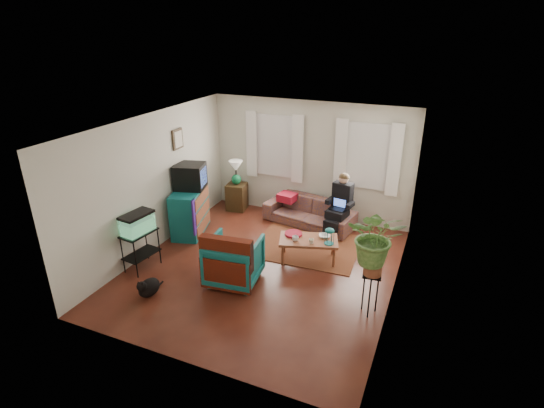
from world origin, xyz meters
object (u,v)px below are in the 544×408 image
at_px(sofa, 309,208).
at_px(armchair, 234,258).
at_px(side_table, 237,197).
at_px(dresser, 190,211).
at_px(aquarium_stand, 141,250).
at_px(coffee_table, 308,249).
at_px(plant_stand, 370,294).

height_order(sofa, armchair, armchair).
height_order(side_table, dresser, dresser).
distance_m(aquarium_stand, coffee_table, 3.01).
bearing_deg(armchair, side_table, -69.98).
bearing_deg(plant_stand, side_table, 143.36).
bearing_deg(coffee_table, armchair, -146.89).
xyz_separation_m(dresser, aquarium_stand, (-0.01, -1.56, -0.12)).
bearing_deg(dresser, armchair, -52.54).
bearing_deg(side_table, sofa, -3.81).
bearing_deg(aquarium_stand, sofa, 60.18).
distance_m(aquarium_stand, plant_stand, 4.00).
height_order(sofa, dresser, dresser).
distance_m(dresser, aquarium_stand, 1.57).
relative_size(side_table, aquarium_stand, 0.88).
xyz_separation_m(side_table, plant_stand, (3.64, -2.71, 0.03)).
xyz_separation_m(armchair, coffee_table, (0.94, 1.14, -0.21)).
distance_m(sofa, plant_stand, 3.16).
distance_m(side_table, plant_stand, 4.54).
distance_m(dresser, plant_stand, 4.18).
bearing_deg(coffee_table, side_table, 128.05).
bearing_deg(armchair, sofa, -106.83).
height_order(armchair, plant_stand, armchair).
distance_m(side_table, coffee_table, 2.79).
distance_m(sofa, aquarium_stand, 3.62).
bearing_deg(coffee_table, plant_stand, -57.51).
bearing_deg(side_table, aquarium_stand, -96.64).
xyz_separation_m(side_table, dresser, (-0.34, -1.45, 0.16)).
bearing_deg(plant_stand, aquarium_stand, -175.74).
distance_m(coffee_table, plant_stand, 1.76).
height_order(armchair, coffee_table, armchair).
xyz_separation_m(dresser, armchair, (1.70, -1.27, -0.04)).
xyz_separation_m(sofa, plant_stand, (1.81, -2.59, -0.04)).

